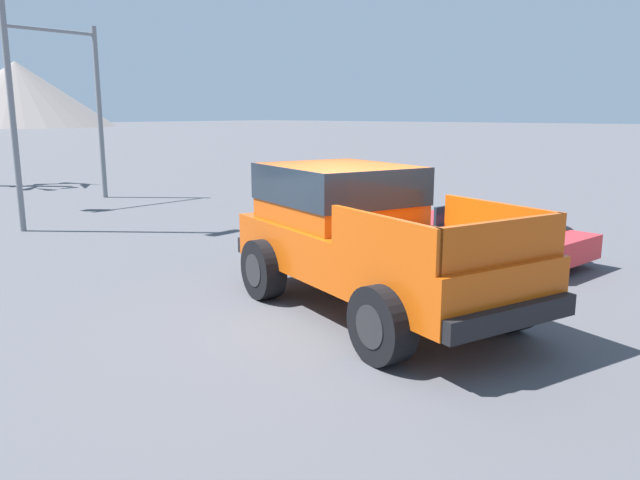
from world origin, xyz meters
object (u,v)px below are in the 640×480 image
(traffic_light_main, at_px, (49,77))
(street_lamp_post, at_px, (4,27))
(red_convertible_car, at_px, (478,236))
(orange_pickup_truck, at_px, (361,230))

(traffic_light_main, bearing_deg, street_lamp_post, 53.11)
(red_convertible_car, distance_m, traffic_light_main, 13.84)
(orange_pickup_truck, xyz_separation_m, street_lamp_post, (-0.42, 9.57, 3.47))
(orange_pickup_truck, relative_size, street_lamp_post, 0.70)
(red_convertible_car, bearing_deg, traffic_light_main, 104.47)
(red_convertible_car, bearing_deg, orange_pickup_truck, -169.66)
(red_convertible_car, height_order, traffic_light_main, traffic_light_main)
(red_convertible_car, bearing_deg, street_lamp_post, 123.30)
(orange_pickup_truck, bearing_deg, red_convertible_car, 20.49)
(orange_pickup_truck, xyz_separation_m, traffic_light_main, (2.53, 13.49, 2.68))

